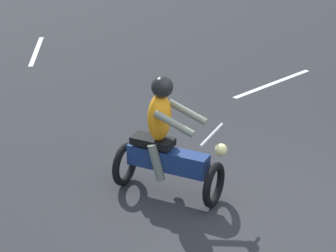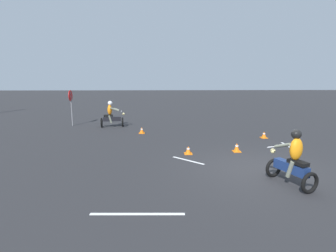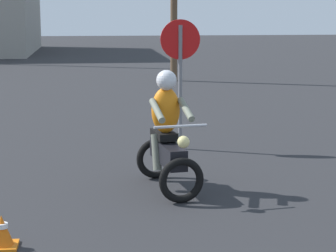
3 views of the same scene
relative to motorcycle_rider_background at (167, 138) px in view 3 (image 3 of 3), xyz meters
The scene contains 3 objects.
motorcycle_rider_background is the anchor object (origin of this frame).
stop_sign 2.85m from the motorcycle_rider_background, 78.19° to the left, with size 0.70×0.08×2.30m.
traffic_cone_near_left 2.91m from the motorcycle_rider_background, 134.52° to the right, with size 0.32×0.32×0.35m.
Camera 3 is at (7.07, -2.41, 2.47)m, focal length 70.00 mm.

